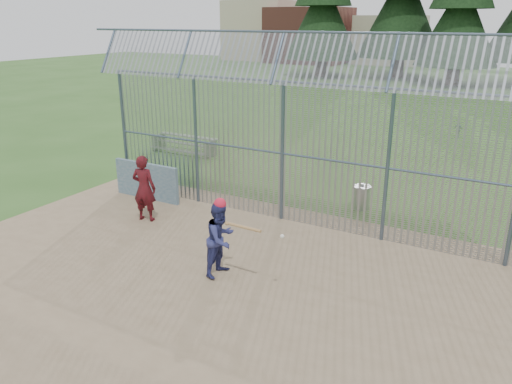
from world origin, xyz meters
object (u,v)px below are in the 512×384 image
Objects in this scene: onlooker at (144,188)px; bleacher at (184,144)px; dugout_wall at (147,181)px; batter at (221,239)px; trash_can at (361,197)px.

bleacher is at bearing -72.92° from onlooker.
dugout_wall is at bearing -62.21° from onlooker.
batter is 0.89× the size of onlooker.
onlooker reaches higher than trash_can.
onlooker reaches higher than bleacher.
batter reaches higher than dugout_wall.
dugout_wall is 1.28× the size of onlooker.
batter is 4.06m from onlooker.
batter is at bearing -48.19° from bleacher.
batter reaches higher than bleacher.
dugout_wall is 0.83× the size of bleacher.
bleacher is at bearing 115.77° from dugout_wall.
trash_can is at bearing -154.22° from onlooker.
trash_can is at bearing -10.43° from batter.
onlooker is 0.65× the size of bleacher.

